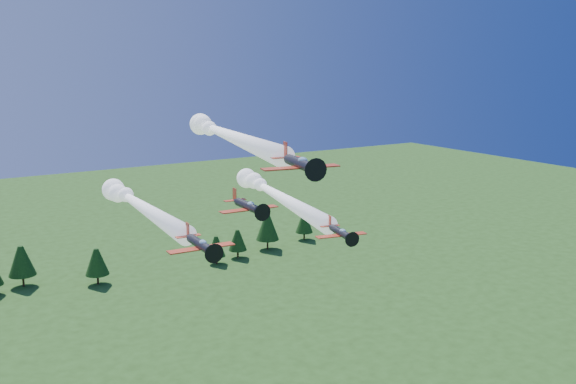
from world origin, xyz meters
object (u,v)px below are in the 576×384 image
plane_left (138,204)px  plane_slot (248,206)px  plane_lead (226,134)px  plane_right (274,193)px

plane_left → plane_slot: plane_slot is taller
plane_left → plane_slot: bearing=-59.1°
plane_slot → plane_lead: bearing=79.4°
plane_lead → plane_right: (11.77, 6.02, -11.25)m
plane_left → plane_right: 23.57m
plane_left → plane_slot: 19.55m
plane_left → plane_right: (23.55, 0.12, -0.99)m
plane_lead → plane_slot: bearing=-91.4°
plane_lead → plane_slot: (-2.48, -11.19, -8.40)m
plane_lead → plane_left: bearing=164.5°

